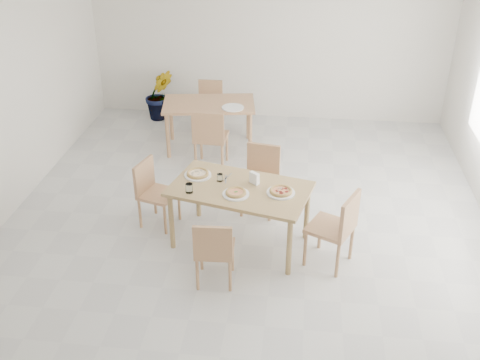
# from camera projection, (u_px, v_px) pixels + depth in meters

# --- Properties ---
(main_table) EXTENTS (1.70, 1.22, 0.75)m
(main_table) POSITION_uv_depth(u_px,v_px,m) (240.00, 194.00, 6.33)
(main_table) COLOR #A58455
(main_table) RESTS_ON ground
(chair_south) EXTENTS (0.42, 0.42, 0.80)m
(chair_south) POSITION_uv_depth(u_px,v_px,m) (214.00, 249.00, 5.76)
(chair_south) COLOR tan
(chair_south) RESTS_ON ground
(chair_north) EXTENTS (0.49, 0.49, 0.86)m
(chair_north) POSITION_uv_depth(u_px,v_px,m) (261.00, 174.00, 7.08)
(chair_north) COLOR tan
(chair_north) RESTS_ON ground
(chair_west) EXTENTS (0.51, 0.51, 0.83)m
(chair_west) POSITION_uv_depth(u_px,v_px,m) (153.00, 189.00, 6.80)
(chair_west) COLOR tan
(chair_west) RESTS_ON ground
(chair_east) EXTENTS (0.60, 0.60, 0.91)m
(chair_east) POSITION_uv_depth(u_px,v_px,m) (338.00, 225.00, 6.03)
(chair_east) COLOR tan
(chair_east) RESTS_ON ground
(plate_margherita) EXTENTS (0.29, 0.29, 0.02)m
(plate_margherita) POSITION_uv_depth(u_px,v_px,m) (236.00, 194.00, 6.14)
(plate_margherita) COLOR white
(plate_margherita) RESTS_ON main_table
(plate_mushroom) EXTENTS (0.31, 0.31, 0.02)m
(plate_mushroom) POSITION_uv_depth(u_px,v_px,m) (198.00, 175.00, 6.52)
(plate_mushroom) COLOR white
(plate_mushroom) RESTS_ON main_table
(plate_pepperoni) EXTENTS (0.31, 0.31, 0.02)m
(plate_pepperoni) POSITION_uv_depth(u_px,v_px,m) (281.00, 193.00, 6.17)
(plate_pepperoni) COLOR white
(plate_pepperoni) RESTS_ON main_table
(pizza_margherita) EXTENTS (0.25, 0.25, 0.03)m
(pizza_margherita) POSITION_uv_depth(u_px,v_px,m) (236.00, 192.00, 6.13)
(pizza_margherita) COLOR tan
(pizza_margherita) RESTS_ON plate_margherita
(pizza_mushroom) EXTENTS (0.27, 0.27, 0.03)m
(pizza_mushroom) POSITION_uv_depth(u_px,v_px,m) (198.00, 173.00, 6.51)
(pizza_mushroom) COLOR tan
(pizza_mushroom) RESTS_ON plate_mushroom
(pizza_pepperoni) EXTENTS (0.29, 0.29, 0.03)m
(pizza_pepperoni) POSITION_uv_depth(u_px,v_px,m) (281.00, 191.00, 6.16)
(pizza_pepperoni) COLOR tan
(pizza_pepperoni) RESTS_ON plate_pepperoni
(tumbler_a) EXTENTS (0.08, 0.08, 0.11)m
(tumbler_a) POSITION_uv_depth(u_px,v_px,m) (189.00, 188.00, 6.17)
(tumbler_a) COLOR white
(tumbler_a) RESTS_ON main_table
(tumbler_b) EXTENTS (0.07, 0.07, 0.09)m
(tumbler_b) POSITION_uv_depth(u_px,v_px,m) (220.00, 178.00, 6.40)
(tumbler_b) COLOR white
(tumbler_b) RESTS_ON main_table
(napkin_holder) EXTENTS (0.14, 0.13, 0.14)m
(napkin_holder) POSITION_uv_depth(u_px,v_px,m) (254.00, 179.00, 6.33)
(napkin_holder) COLOR silver
(napkin_holder) RESTS_ON main_table
(fork_a) EXTENTS (0.04, 0.20, 0.01)m
(fork_a) POSITION_uv_depth(u_px,v_px,m) (226.00, 179.00, 6.45)
(fork_a) COLOR silver
(fork_a) RESTS_ON main_table
(fork_b) EXTENTS (0.08, 0.17, 0.01)m
(fork_b) POSITION_uv_depth(u_px,v_px,m) (228.00, 177.00, 6.50)
(fork_b) COLOR silver
(fork_b) RESTS_ON main_table
(second_table) EXTENTS (1.48, 0.98, 0.75)m
(second_table) POSITION_uv_depth(u_px,v_px,m) (209.00, 108.00, 8.57)
(second_table) COLOR tan
(second_table) RESTS_ON ground
(chair_back_s) EXTENTS (0.47, 0.47, 0.93)m
(chair_back_s) POSITION_uv_depth(u_px,v_px,m) (210.00, 135.00, 8.02)
(chair_back_s) COLOR tan
(chair_back_s) RESTS_ON ground
(chair_back_n) EXTENTS (0.40, 0.40, 0.81)m
(chair_back_n) POSITION_uv_depth(u_px,v_px,m) (210.00, 102.00, 9.32)
(chair_back_n) COLOR tan
(chair_back_n) RESTS_ON ground
(plate_empty) EXTENTS (0.33, 0.33, 0.02)m
(plate_empty) POSITION_uv_depth(u_px,v_px,m) (233.00, 108.00, 8.34)
(plate_empty) COLOR white
(plate_empty) RESTS_ON second_table
(potted_plant) EXTENTS (0.61, 0.56, 0.89)m
(potted_plant) POSITION_uv_depth(u_px,v_px,m) (159.00, 94.00, 9.69)
(potted_plant) COLOR #1F691F
(potted_plant) RESTS_ON ground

